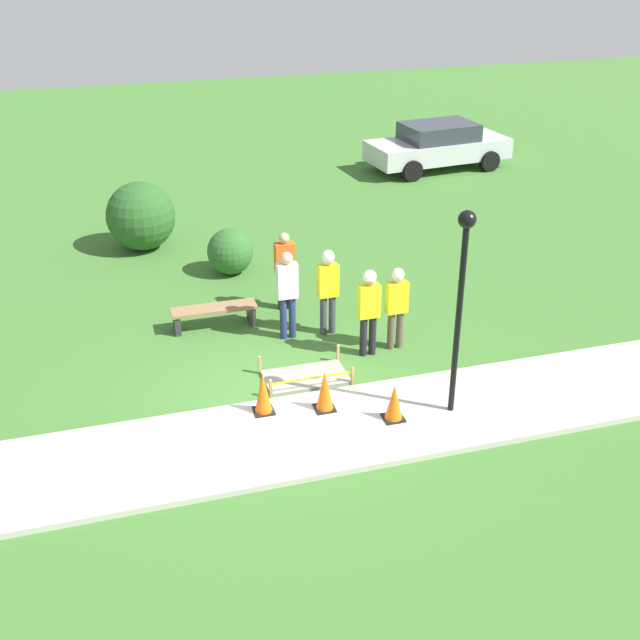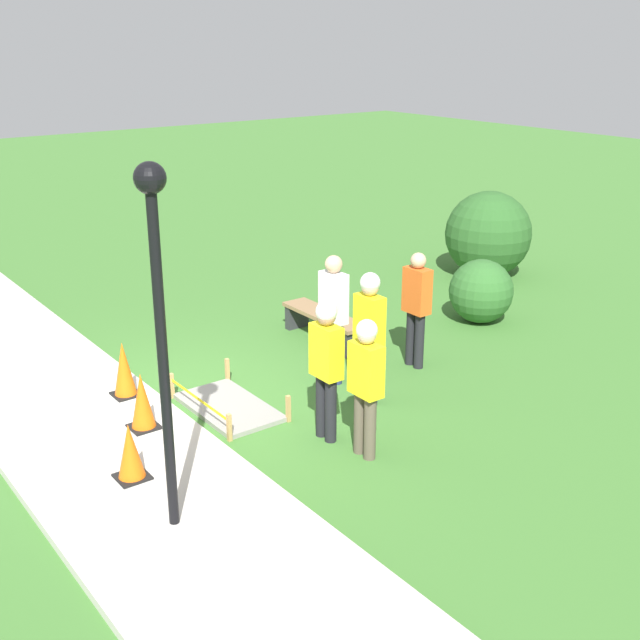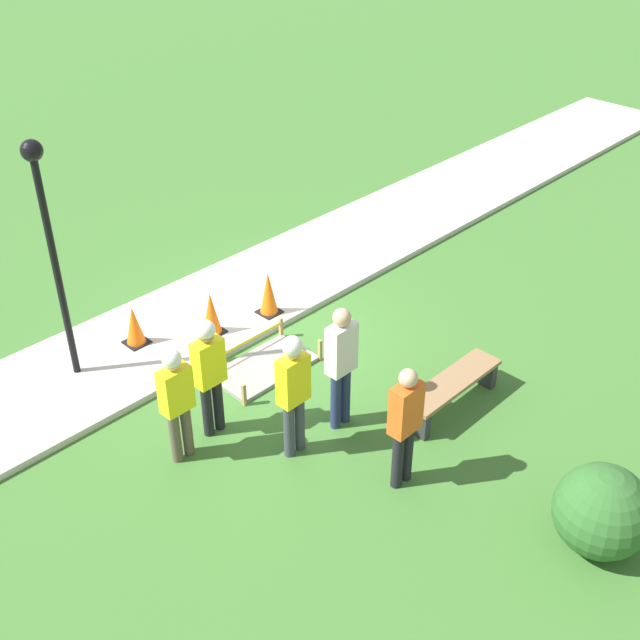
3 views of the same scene
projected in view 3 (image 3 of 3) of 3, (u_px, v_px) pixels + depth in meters
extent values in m
plane|color=#3D702D|center=(267.00, 336.00, 12.50)|extent=(60.00, 60.00, 0.00)
cube|color=#BCB7AD|center=(220.00, 307.00, 13.13)|extent=(28.00, 2.25, 0.10)
cube|color=gray|center=(264.00, 367.00, 11.78)|extent=(1.49, 0.85, 0.06)
cube|color=tan|center=(281.00, 328.00, 12.39)|extent=(0.05, 0.05, 0.35)
cube|color=tan|center=(205.00, 369.00, 11.50)|extent=(0.05, 0.05, 0.35)
cube|color=tan|center=(320.00, 350.00, 11.89)|extent=(0.05, 0.05, 0.35)
cube|color=tan|center=(244.00, 395.00, 11.00)|extent=(0.05, 0.05, 0.35)
cube|color=yellow|center=(244.00, 343.00, 11.90)|extent=(1.49, 0.00, 0.04)
cube|color=black|center=(269.00, 312.00, 12.89)|extent=(0.34, 0.34, 0.02)
cone|color=orange|center=(268.00, 292.00, 12.69)|extent=(0.29, 0.29, 0.72)
cube|color=black|center=(213.00, 331.00, 12.42)|extent=(0.34, 0.34, 0.02)
cone|color=orange|center=(211.00, 312.00, 12.23)|extent=(0.29, 0.29, 0.68)
cube|color=black|center=(137.00, 342.00, 12.18)|extent=(0.34, 0.34, 0.02)
cone|color=orange|center=(134.00, 325.00, 12.00)|extent=(0.29, 0.29, 0.61)
cube|color=#2D2D33|center=(483.00, 371.00, 11.41)|extent=(0.12, 0.40, 0.40)
cube|color=#2D2D33|center=(416.00, 421.00, 10.51)|extent=(0.12, 0.40, 0.40)
cube|color=olive|center=(452.00, 382.00, 10.84)|extent=(1.71, 0.44, 0.06)
cylinder|color=#383D47|center=(299.00, 423.00, 10.15)|extent=(0.14, 0.14, 0.82)
cylinder|color=#383D47|center=(289.00, 429.00, 10.05)|extent=(0.14, 0.14, 0.82)
cube|color=yellow|center=(293.00, 380.00, 9.70)|extent=(0.40, 0.22, 0.65)
sphere|color=tan|center=(292.00, 350.00, 9.46)|extent=(0.22, 0.22, 0.22)
sphere|color=white|center=(292.00, 346.00, 9.42)|extent=(0.26, 0.26, 0.26)
cylinder|color=black|center=(218.00, 404.00, 10.49)|extent=(0.14, 0.14, 0.80)
cylinder|color=black|center=(207.00, 410.00, 10.38)|extent=(0.14, 0.14, 0.80)
cube|color=yellow|center=(208.00, 362.00, 10.04)|extent=(0.40, 0.22, 0.64)
sphere|color=#A37A5B|center=(206.00, 334.00, 9.81)|extent=(0.22, 0.22, 0.22)
sphere|color=white|center=(205.00, 330.00, 9.77)|extent=(0.25, 0.25, 0.25)
cylinder|color=brown|center=(187.00, 430.00, 10.08)|extent=(0.14, 0.14, 0.77)
cylinder|color=brown|center=(175.00, 436.00, 9.98)|extent=(0.14, 0.14, 0.77)
cube|color=yellow|center=(176.00, 390.00, 9.65)|extent=(0.40, 0.22, 0.61)
sphere|color=tan|center=(172.00, 362.00, 9.43)|extent=(0.21, 0.21, 0.21)
sphere|color=white|center=(172.00, 358.00, 9.40)|extent=(0.24, 0.24, 0.24)
cylinder|color=black|center=(407.00, 452.00, 9.69)|extent=(0.14, 0.14, 0.83)
cylinder|color=black|center=(398.00, 460.00, 9.58)|extent=(0.14, 0.14, 0.83)
cube|color=#E55B1E|center=(406.00, 408.00, 9.23)|extent=(0.40, 0.22, 0.65)
sphere|color=tan|center=(408.00, 378.00, 8.99)|extent=(0.22, 0.22, 0.22)
cylinder|color=navy|center=(345.00, 394.00, 10.59)|extent=(0.14, 0.14, 0.88)
cylinder|color=navy|center=(336.00, 400.00, 10.49)|extent=(0.14, 0.14, 0.88)
cube|color=silver|center=(341.00, 348.00, 10.11)|extent=(0.40, 0.22, 0.70)
sphere|color=tan|center=(342.00, 317.00, 9.85)|extent=(0.24, 0.24, 0.24)
cylinder|color=black|center=(57.00, 273.00, 10.70)|extent=(0.10, 0.10, 3.25)
sphere|color=black|center=(32.00, 151.00, 9.75)|extent=(0.28, 0.28, 0.28)
sphere|color=#2D6028|center=(602.00, 511.00, 8.73)|extent=(1.07, 1.07, 1.07)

